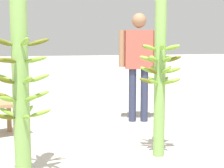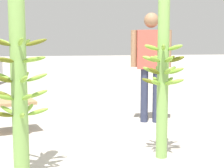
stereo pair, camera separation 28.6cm
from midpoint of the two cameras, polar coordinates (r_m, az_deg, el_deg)
The scene contains 3 objects.
banana_stalk_left at distance 2.62m, azimuth -19.41°, elevation -0.21°, with size 0.47×0.48×1.57m.
banana_stalk_center at distance 3.10m, azimuth 6.15°, elevation 1.55°, with size 0.42×0.42×1.58m.
vendor_person at distance 4.58m, azimuth 3.13°, elevation 4.89°, with size 0.57×0.34×1.59m.
Camera 1 is at (-1.13, -2.31, 1.09)m, focal length 50.00 mm.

